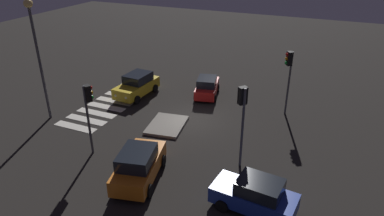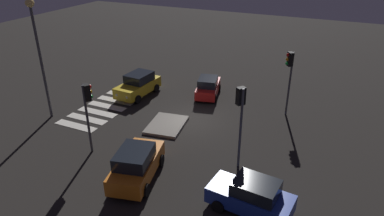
{
  "view_description": "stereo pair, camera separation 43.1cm",
  "coord_description": "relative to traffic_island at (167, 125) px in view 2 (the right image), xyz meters",
  "views": [
    {
      "loc": [
        19.88,
        8.68,
        11.53
      ],
      "look_at": [
        0.0,
        0.0,
        1.0
      ],
      "focal_mm": 32.6,
      "sensor_mm": 36.0,
      "label": 1
    },
    {
      "loc": [
        19.7,
        9.08,
        11.53
      ],
      "look_at": [
        0.0,
        0.0,
        1.0
      ],
      "focal_mm": 32.6,
      "sensor_mm": 36.0,
      "label": 2
    }
  ],
  "objects": [
    {
      "name": "ground_plane",
      "position": [
        -1.43,
        1.26,
        -0.09
      ],
      "size": [
        80.0,
        80.0,
        0.0
      ],
      "primitive_type": "plane",
      "color": "black"
    },
    {
      "name": "car_red",
      "position": [
        -5.93,
        0.61,
        0.7
      ],
      "size": [
        3.91,
        2.37,
        1.61
      ],
      "rotation": [
        0.0,
        0.0,
        3.38
      ],
      "color": "red",
      "rests_on": "ground"
    },
    {
      "name": "traffic_light_north",
      "position": [
        2.3,
        5.77,
        3.47
      ],
      "size": [
        0.54,
        0.53,
        4.71
      ],
      "rotation": [
        0.0,
        0.0,
        -2.26
      ],
      "color": "#47474C",
      "rests_on": "ground"
    },
    {
      "name": "traffic_light_west",
      "position": [
        -5.12,
        6.93,
        3.46
      ],
      "size": [
        0.54,
        0.53,
        4.69
      ],
      "rotation": [
        0.0,
        0.0,
        -0.99
      ],
      "color": "#47474C",
      "rests_on": "ground"
    },
    {
      "name": "car_blue",
      "position": [
        5.62,
        7.52,
        0.76
      ],
      "size": [
        2.18,
        4.1,
        1.73
      ],
      "rotation": [
        0.0,
        0.0,
        -1.67
      ],
      "color": "#1E389E",
      "rests_on": "ground"
    },
    {
      "name": "street_lamp",
      "position": [
        2.18,
        -8.25,
        5.47
      ],
      "size": [
        0.56,
        0.56,
        8.23
      ],
      "color": "#47474C",
      "rests_on": "ground"
    },
    {
      "name": "car_yellow",
      "position": [
        -3.7,
        -4.6,
        0.81
      ],
      "size": [
        4.31,
        2.21,
        1.83
      ],
      "rotation": [
        0.0,
        0.0,
        -0.07
      ],
      "color": "gold",
      "rests_on": "ground"
    },
    {
      "name": "car_orange",
      "position": [
        5.76,
        1.36,
        0.83
      ],
      "size": [
        4.53,
        2.71,
        1.87
      ],
      "rotation": [
        0.0,
        0.0,
        3.37
      ],
      "color": "orange",
      "rests_on": "ground"
    },
    {
      "name": "traffic_island",
      "position": [
        0.0,
        0.0,
        0.0
      ],
      "size": [
        3.37,
        2.72,
        0.18
      ],
      "color": "gray",
      "rests_on": "ground"
    },
    {
      "name": "crosswalk_near",
      "position": [
        -1.43,
        -5.66,
        -0.08
      ],
      "size": [
        8.75,
        3.2,
        0.02
      ],
      "color": "silver",
      "rests_on": "ground"
    },
    {
      "name": "traffic_light_east",
      "position": [
        4.55,
        -2.49,
        3.18
      ],
      "size": [
        0.53,
        0.54,
        4.31
      ],
      "rotation": [
        0.0,
        0.0,
        2.58
      ],
      "color": "#47474C",
      "rests_on": "ground"
    }
  ]
}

